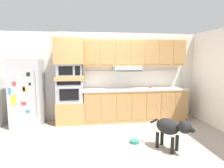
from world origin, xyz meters
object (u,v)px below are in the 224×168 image
at_px(dog_food_bowl, 135,141).
at_px(refrigerator, 27,93).
at_px(built_in_oven, 70,91).
at_px(microwave, 69,70).
at_px(dog, 171,128).
at_px(screwdriver, 151,87).

bearing_deg(dog_food_bowl, refrigerator, 150.51).
xyz_separation_m(built_in_oven, microwave, (0.00, -0.00, 0.56)).
bearing_deg(refrigerator, dog_food_bowl, -29.49).
bearing_deg(dog, refrigerator, -154.97).
bearing_deg(screwdriver, dog, -97.56).
bearing_deg(microwave, built_in_oven, 179.23).
relative_size(refrigerator, dog, 2.17).
relative_size(built_in_oven, microwave, 1.09).
distance_m(refrigerator, dog_food_bowl, 3.02).
bearing_deg(microwave, dog, -43.26).
height_order(dog, dog_food_bowl, dog).
relative_size(screwdriver, dog_food_bowl, 0.83).
relative_size(microwave, screwdriver, 3.86).
xyz_separation_m(refrigerator, microwave, (1.09, 0.07, 0.58)).
height_order(refrigerator, screwdriver, refrigerator).
distance_m(refrigerator, microwave, 1.24).
xyz_separation_m(built_in_oven, screwdriver, (2.30, 0.04, 0.03)).
bearing_deg(microwave, screwdriver, 1.10).
distance_m(built_in_oven, microwave, 0.56).
xyz_separation_m(microwave, dog, (2.04, -1.92, -1.00)).
bearing_deg(built_in_oven, microwave, -0.77).
distance_m(built_in_oven, dog, 2.83).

